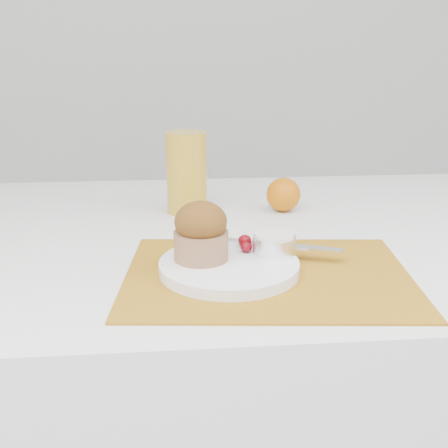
{
  "coord_description": "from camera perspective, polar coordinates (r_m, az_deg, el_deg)",
  "views": [
    {
      "loc": [
        -0.13,
        -0.89,
        1.07
      ],
      "look_at": [
        -0.05,
        -0.06,
        0.8
      ],
      "focal_mm": 45.0,
      "sensor_mm": 36.0,
      "label": 1
    }
  ],
  "objects": [
    {
      "name": "orange",
      "position": [
        1.11,
        6.05,
        2.99
      ],
      "size": [
        0.07,
        0.07,
        0.07
      ],
      "primitive_type": "sphere",
      "color": "#D26B07",
      "rests_on": "table"
    },
    {
      "name": "butter_knife",
      "position": [
        0.86,
        5.88,
        -2.19
      ],
      "size": [
        0.18,
        0.08,
        0.0
      ],
      "primitive_type": "cube",
      "rotation": [
        0.0,
        0.0,
        -0.37
      ],
      "color": "white",
      "rests_on": "plate"
    },
    {
      "name": "cream",
      "position": [
        0.83,
        5.16,
        -1.19
      ],
      "size": [
        0.07,
        0.07,
        0.01
      ],
      "primitive_type": "cylinder",
      "rotation": [
        0.0,
        0.0,
        0.18
      ],
      "color": "white",
      "rests_on": "ramekin"
    },
    {
      "name": "muffin",
      "position": [
        0.8,
        -2.37,
        -0.82
      ],
      "size": [
        0.09,
        0.09,
        0.09
      ],
      "color": "#A2714E",
      "rests_on": "plate"
    },
    {
      "name": "plate",
      "position": [
        0.81,
        0.52,
        -4.33
      ],
      "size": [
        0.21,
        0.21,
        0.02
      ],
      "primitive_type": "cylinder",
      "rotation": [
        0.0,
        0.0,
        0.04
      ],
      "color": "white",
      "rests_on": "placemat"
    },
    {
      "name": "raspberry_near",
      "position": [
        0.86,
        2.13,
        -1.72
      ],
      "size": [
        0.02,
        0.02,
        0.02
      ],
      "primitive_type": "ellipsoid",
      "color": "#4F0206",
      "rests_on": "plate"
    },
    {
      "name": "ramekin",
      "position": [
        0.83,
        5.13,
        -2.11
      ],
      "size": [
        0.07,
        0.07,
        0.03
      ],
      "primitive_type": "cylinder",
      "rotation": [
        0.0,
        0.0,
        -0.11
      ],
      "color": "white",
      "rests_on": "plate"
    },
    {
      "name": "raspberry_far",
      "position": [
        0.84,
        2.28,
        -2.36
      ],
      "size": [
        0.02,
        0.02,
        0.02
      ],
      "primitive_type": "ellipsoid",
      "color": "#51020B",
      "rests_on": "plate"
    },
    {
      "name": "juice_glass",
      "position": [
        1.09,
        -3.82,
        5.24
      ],
      "size": [
        0.09,
        0.09,
        0.16
      ],
      "primitive_type": "cylinder",
      "rotation": [
        0.0,
        0.0,
        0.21
      ],
      "color": "gold",
      "rests_on": "table"
    },
    {
      "name": "table",
      "position": [
        1.17,
        2.21,
        -18.24
      ],
      "size": [
        1.2,
        0.8,
        0.75
      ],
      "primitive_type": "cube",
      "color": "white",
      "rests_on": "ground"
    },
    {
      "name": "placemat",
      "position": [
        0.81,
        4.46,
        -5.19
      ],
      "size": [
        0.43,
        0.33,
        0.0
      ],
      "primitive_type": "cube",
      "rotation": [
        0.0,
        0.0,
        -0.1
      ],
      "color": "#A66D17",
      "rests_on": "table"
    }
  ]
}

